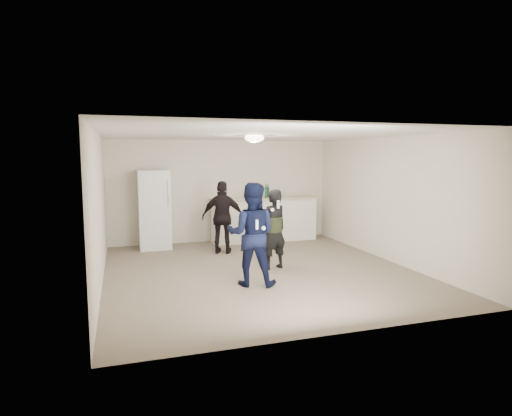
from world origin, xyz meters
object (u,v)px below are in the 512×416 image
object	(u,v)px
counter	(264,220)
spectator	(223,217)
fridge	(154,209)
man	(252,234)
shaker	(247,195)
woman	(273,229)

from	to	relation	value
counter	spectator	world-z (taller)	spectator
fridge	man	bearing A→B (deg)	-69.01
fridge	shaker	world-z (taller)	fridge
shaker	man	size ratio (longest dim) A/B	0.10
fridge	woman	world-z (taller)	fridge
counter	woman	bearing A→B (deg)	-105.07
counter	woman	distance (m)	2.71
man	spectator	distance (m)	2.39
counter	spectator	bearing A→B (deg)	-140.82
fridge	woman	bearing A→B (deg)	-51.97
counter	spectator	xyz separation A→B (m)	(-1.30, -1.06, 0.27)
counter	man	distance (m)	3.73
woman	shaker	bearing A→B (deg)	-110.19
counter	shaker	world-z (taller)	shaker
woman	spectator	size ratio (longest dim) A/B	0.95
man	spectator	bearing A→B (deg)	-68.93
shaker	man	xyz separation A→B (m)	(-0.91, -3.35, -0.33)
man	spectator	xyz separation A→B (m)	(0.08, 2.39, -0.05)
counter	fridge	xyz separation A→B (m)	(-2.68, -0.07, 0.38)
man	woman	bearing A→B (deg)	-105.90
shaker	woman	distance (m)	2.55
counter	fridge	bearing A→B (deg)	-178.51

